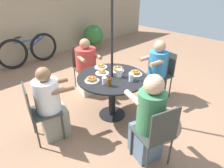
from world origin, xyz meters
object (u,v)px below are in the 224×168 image
object	(u,v)px
pancake_plate_b	(92,80)
bicycle	(29,50)
patio_chair_south	(83,65)
diner_west	(51,106)
potted_shrub	(93,36)
pancake_plate_c	(118,69)
patio_chair_north	(157,132)
diner_north	(148,121)
syrup_bottle	(109,82)
pancake_plate_e	(135,73)
diner_east	(156,73)
patio_chair_east	(162,71)
pancake_plate_d	(102,73)
pancake_plate_a	(101,67)
coffee_cup	(119,73)
patio_table	(112,84)
patio_chair_west	(38,109)
diner_south	(87,69)
drinking_glass_a	(104,81)
drinking_glass_b	(131,78)

from	to	relation	value
pancake_plate_b	bicycle	size ratio (longest dim) A/B	0.13
patio_chair_south	pancake_plate_b	distance (m)	1.20
diner_west	potted_shrub	distance (m)	4.01
pancake_plate_c	bicycle	size ratio (longest dim) A/B	0.13
patio_chair_north	diner_north	xyz separation A→B (m)	(0.05, 0.16, 0.04)
syrup_bottle	pancake_plate_e	bearing A→B (deg)	-2.50
diner_east	diner_west	world-z (taller)	diner_east
syrup_bottle	patio_chair_east	bearing A→B (deg)	-0.83
patio_chair_east	patio_chair_south	bearing A→B (deg)	42.97
diner_north	pancake_plate_d	distance (m)	1.16
patio_chair_east	pancake_plate_a	distance (m)	1.19
pancake_plate_a	syrup_bottle	world-z (taller)	syrup_bottle
diner_east	coffee_cup	distance (m)	0.93
syrup_bottle	patio_chair_south	bearing A→B (deg)	68.08
patio_table	patio_chair_west	distance (m)	1.15
diner_east	patio_chair_west	xyz separation A→B (m)	(-2.07, 0.47, -0.01)
patio_table	syrup_bottle	distance (m)	0.36
potted_shrub	pancake_plate_d	bearing A→B (deg)	-127.46
patio_chair_west	diner_west	xyz separation A→B (m)	(0.16, -0.04, -0.01)
diner_east	pancake_plate_a	size ratio (longest dim) A/B	5.28
pancake_plate_c	bicycle	world-z (taller)	pancake_plate_c
diner_north	coffee_cup	bearing A→B (deg)	84.12
syrup_bottle	bicycle	distance (m)	3.35
coffee_cup	potted_shrub	world-z (taller)	coffee_cup
pancake_plate_a	diner_east	bearing A→B (deg)	-33.17
patio_table	diner_west	xyz separation A→B (m)	(-0.94, 0.25, -0.08)
patio_chair_east	diner_west	world-z (taller)	diner_west
patio_chair_south	syrup_bottle	distance (m)	1.42
diner_north	syrup_bottle	xyz separation A→B (m)	(0.07, 0.75, 0.24)
diner_south	bicycle	world-z (taller)	diner_south
diner_north	patio_chair_east	size ratio (longest dim) A/B	1.34
pancake_plate_c	drinking_glass_a	world-z (taller)	drinking_glass_a
drinking_glass_a	patio_chair_north	bearing A→B (deg)	-96.47
bicycle	coffee_cup	bearing A→B (deg)	-88.55
diner_north	coffee_cup	size ratio (longest dim) A/B	10.07
pancake_plate_e	drinking_glass_b	distance (m)	0.25
diner_north	pancake_plate_e	distance (m)	0.97
coffee_cup	patio_table	bearing A→B (deg)	135.77
patio_table	diner_south	xyz separation A→B (m)	(0.24, 0.94, -0.10)
diner_west	diner_north	bearing A→B (deg)	43.39
patio_chair_east	patio_chair_south	distance (m)	1.56
bicycle	potted_shrub	world-z (taller)	bicycle
bicycle	drinking_glass_b	bearing A→B (deg)	-88.30
potted_shrub	drinking_glass_a	bearing A→B (deg)	-127.40
diner_west	pancake_plate_d	xyz separation A→B (m)	(0.91, -0.07, 0.24)
patio_chair_east	pancake_plate_e	xyz separation A→B (m)	(-0.81, -0.00, 0.23)
pancake_plate_a	coffee_cup	size ratio (longest dim) A/B	1.82
patio_table	patio_chair_north	distance (m)	1.15
patio_chair_south	diner_south	bearing A→B (deg)	90.00
pancake_plate_a	coffee_cup	distance (m)	0.46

